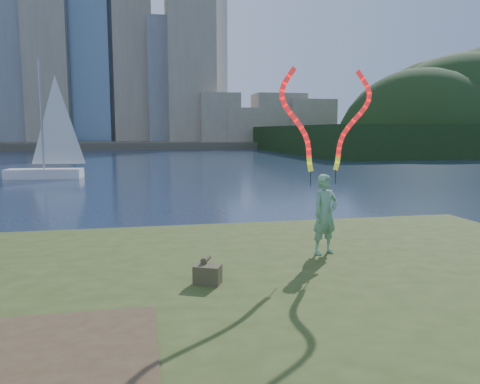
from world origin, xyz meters
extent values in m
plane|color=#19253F|center=(0.00, 0.00, 0.00)|extent=(320.00, 320.00, 0.00)
cube|color=#364518|center=(0.00, -2.50, 0.15)|extent=(20.00, 18.00, 0.30)
cube|color=#364518|center=(0.00, -2.20, 0.40)|extent=(17.00, 15.00, 0.30)
cube|color=#364518|center=(0.00, -2.00, 0.65)|extent=(14.00, 12.00, 0.30)
cube|color=#47331E|center=(-2.20, -3.20, 0.81)|extent=(3.20, 3.00, 0.02)
cube|color=#484335|center=(0.00, 95.00, 0.60)|extent=(320.00, 40.00, 1.20)
cylinder|color=silver|center=(18.00, 102.00, 30.20)|extent=(2.80, 2.80, 58.00)
imported|color=#116528|center=(2.85, 0.57, 1.61)|extent=(0.68, 0.55, 1.61)
cylinder|color=black|center=(2.53, 0.58, 2.34)|extent=(0.02, 0.02, 0.30)
cylinder|color=black|center=(3.15, 0.78, 2.34)|extent=(0.02, 0.02, 0.30)
cube|color=#454127|center=(0.27, -0.82, 0.95)|extent=(0.51, 0.44, 0.31)
cylinder|color=#454127|center=(0.27, -0.62, 1.16)|extent=(0.21, 0.30, 0.10)
cube|color=silver|center=(-7.38, 26.24, 0.30)|extent=(5.16, 2.08, 0.70)
cylinder|color=gray|center=(-7.38, 26.24, 4.22)|extent=(0.14, 0.14, 7.64)
camera|label=1|loc=(-0.72, -8.14, 3.27)|focal=35.00mm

